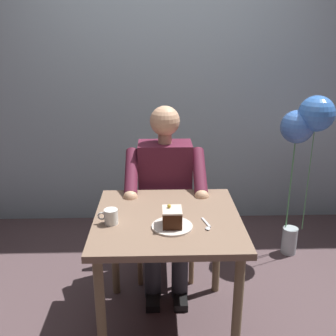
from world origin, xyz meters
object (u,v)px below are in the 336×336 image
(dining_table, at_px, (167,234))
(dessert_spoon, at_px, (207,226))
(chair, at_px, (165,205))
(cake_slice, at_px, (172,217))
(balloon_display, at_px, (303,130))
(seated_person, at_px, (165,195))
(coffee_cup, at_px, (111,216))

(dining_table, xyz_separation_m, dessert_spoon, (-0.20, 0.12, 0.11))
(chair, bearing_deg, dining_table, 90.00)
(cake_slice, distance_m, balloon_display, 1.39)
(dessert_spoon, xyz_separation_m, balloon_display, (-0.82, -0.93, 0.28))
(seated_person, height_order, dessert_spoon, seated_person)
(dining_table, relative_size, seated_person, 0.65)
(chair, distance_m, cake_slice, 0.85)
(seated_person, distance_m, balloon_display, 1.13)
(seated_person, bearing_deg, cake_slice, 91.92)
(cake_slice, height_order, coffee_cup, cake_slice)
(dining_table, height_order, seated_person, seated_person)
(seated_person, bearing_deg, chair, -90.00)
(cake_slice, bearing_deg, chair, -88.50)
(seated_person, bearing_deg, coffee_cup, 62.14)
(cake_slice, distance_m, coffee_cup, 0.33)
(chair, distance_m, seated_person, 0.23)
(dining_table, distance_m, cake_slice, 0.20)
(dining_table, xyz_separation_m, seated_person, (0.00, -0.50, 0.02))
(coffee_cup, relative_size, balloon_display, 0.08)
(chair, xyz_separation_m, dessert_spoon, (-0.20, 0.79, 0.24))
(chair, height_order, seated_person, seated_person)
(seated_person, relative_size, cake_slice, 10.54)
(dessert_spoon, bearing_deg, balloon_display, -131.28)
(seated_person, bearing_deg, balloon_display, -163.01)
(coffee_cup, xyz_separation_m, dessert_spoon, (-0.51, 0.05, -0.04))
(seated_person, height_order, balloon_display, balloon_display)
(dining_table, relative_size, balloon_display, 0.63)
(seated_person, height_order, cake_slice, seated_person)
(dessert_spoon, distance_m, balloon_display, 1.27)
(dining_table, height_order, coffee_cup, coffee_cup)
(dining_table, bearing_deg, dessert_spoon, 150.18)
(dining_table, distance_m, dessert_spoon, 0.26)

